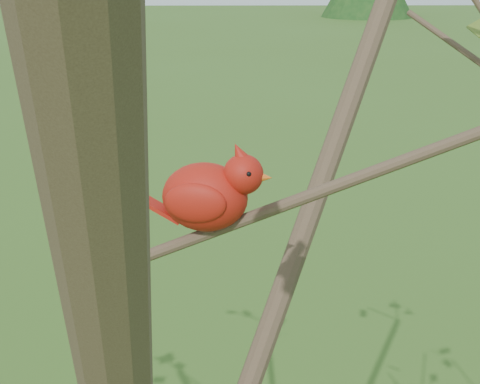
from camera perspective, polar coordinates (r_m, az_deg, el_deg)
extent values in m
ellipsoid|color=#AD190E|center=(1.03, -2.73, -0.38)|extent=(0.14, 0.11, 0.10)
sphere|color=#AD190E|center=(1.01, 0.25, 1.38)|extent=(0.07, 0.07, 0.06)
cone|color=#AD190E|center=(1.00, -0.01, 2.93)|extent=(0.05, 0.04, 0.04)
cone|color=#D85914|center=(1.01, 1.83, 1.14)|extent=(0.03, 0.03, 0.02)
ellipsoid|color=black|center=(1.01, 1.30, 1.12)|extent=(0.02, 0.03, 0.03)
cube|color=#AD190E|center=(1.06, -6.45, -1.14)|extent=(0.08, 0.04, 0.04)
ellipsoid|color=#AD190E|center=(1.07, -2.53, 0.39)|extent=(0.09, 0.04, 0.06)
ellipsoid|color=#AD190E|center=(1.00, -3.48, -0.87)|extent=(0.09, 0.04, 0.06)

